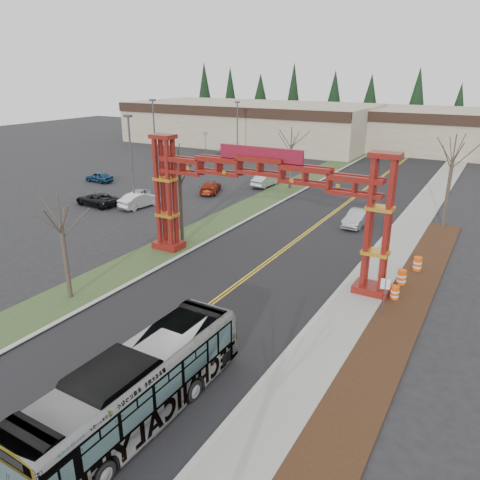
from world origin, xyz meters
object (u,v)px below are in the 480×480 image
Objects in this scene: parked_car_near_c at (97,199)px; barrel_south at (395,293)px; parked_car_mid_b at (99,177)px; parked_car_far_a at (265,180)px; parked_car_near_a at (137,196)px; parked_car_near_b at (140,200)px; retail_building_west at (251,123)px; bare_tree_right_far at (453,159)px; parked_car_mid_a at (210,187)px; light_pole_far at (237,126)px; bare_tree_median_mid at (179,175)px; barrel_north at (417,264)px; silver_sedan at (357,218)px; light_pole_mid at (154,130)px; bare_tree_median_far at (291,145)px; transit_bus at (136,388)px; parked_car_far_b at (233,149)px; bare_tree_median_near at (61,226)px; gateway_arch at (260,186)px; light_pole_near at (131,155)px; barrel_mid at (402,278)px; street_sign at (385,289)px.

parked_car_near_c is 5.07× the size of barrel_south.
parked_car_far_a is at bearing 116.14° from parked_car_mid_b.
parked_car_near_b reaches higher than parked_car_near_a.
barrel_south is (39.45, -54.16, -3.28)m from retail_building_west.
parked_car_mid_a is at bearing 179.44° from bare_tree_right_far.
parked_car_near_c is 32.28m from light_pole_far.
retail_building_west is 56.66m from bare_tree_median_mid.
parked_car_near_c is 32.22m from barrel_north.
silver_sedan is 34.16m from light_pole_mid.
bare_tree_median_far is 7.43× the size of barrel_south.
light_pole_mid reaches higher than parked_car_near_c.
parked_car_near_a is 29.84m from light_pole_far.
transit_bus is 2.37× the size of parked_car_mid_a.
transit_bus is 22.17m from barrel_north.
bare_tree_median_near is at bearing 8.49° from parked_car_far_b.
gateway_arch is 25.82m from parked_car_far_a.
light_pole_near reaches higher than bare_tree_median_mid.
barrel_mid is at bearing 175.33° from parked_car_near_b.
parked_car_near_b is 27.99m from barrel_north.
parked_car_near_b is 31.11m from light_pole_far.
bare_tree_median_far reaches higher than parked_car_near_b.
parked_car_mid_a is at bearing -137.41° from bare_tree_median_far.
bare_tree_right_far is at bearing 87.86° from street_sign.
bare_tree_median_mid is 1.07× the size of bare_tree_median_far.
bare_tree_median_mid is at bearing -131.85° from silver_sedan.
parked_car_far_b is at bearing 118.17° from transit_bus.
retail_building_west is 4.98× the size of light_pole_near.
gateway_arch is at bearing 119.73° from parked_car_far_a.
parked_car_near_b is 1.99× the size of street_sign.
parked_car_near_a is 30.25m from barrel_south.
barrel_mid is (31.72, -4.17, -0.13)m from parked_car_near_c.
silver_sedan is 9.37m from bare_tree_right_far.
barrel_north is (17.84, -18.22, -4.61)m from bare_tree_median_far.
transit_bus reaches higher than street_sign.
silver_sedan is 0.53× the size of bare_tree_right_far.
parked_car_near_b is at bearing 65.20° from parked_car_mid_b.
bare_tree_median_far is 0.78× the size of light_pole_near.
parked_car_far_b is at bearing 103.11° from light_pole_near.
bare_tree_median_far is at bearing 123.87° from street_sign.
barrel_mid is (39.36, -51.79, -3.22)m from retail_building_west.
parked_car_far_a is at bearing -146.75° from parked_car_mid_a.
bare_tree_right_far reaches higher than bare_tree_median_near.
barrel_north is at bearing 79.46° from parked_car_mid_b.
silver_sedan is 0.58× the size of bare_tree_median_mid.
silver_sedan is 0.93× the size of parked_car_mid_a.
barrel_north is (36.25, -36.20, -0.21)m from parked_car_far_b.
parked_car_near_a is 12.12m from parked_car_mid_b.
barrel_north is at bearing 143.54° from parked_car_far_a.
gateway_arch is 1.88× the size of light_pole_mid.
light_pole_mid is at bearing -48.23° from parked_car_near_b.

